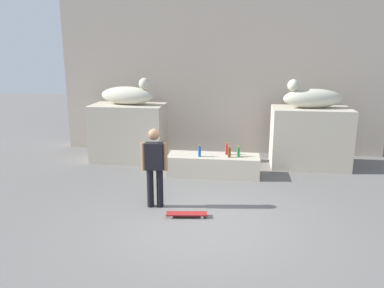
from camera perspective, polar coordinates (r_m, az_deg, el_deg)
ground_plane at (r=7.38m, az=1.52°, el=-11.75°), size 40.00×40.00×0.00m
facade_wall at (r=12.17m, az=4.34°, el=11.92°), size 10.06×0.60×5.54m
pedestal_left at (r=11.34m, az=-9.50°, el=1.72°), size 2.10×1.20×1.66m
pedestal_right at (r=11.03m, az=17.28°, el=0.93°), size 2.10×1.20×1.66m
statue_reclining_left at (r=11.14m, az=-9.56°, el=7.31°), size 1.67×0.80×0.78m
statue_reclining_right at (r=10.83m, az=17.53°, el=6.67°), size 1.66×0.79×0.78m
ledge_block at (r=9.94m, az=3.23°, el=-3.19°), size 2.37×0.77×0.54m
skater at (r=7.80m, az=-5.66°, el=-3.09°), size 0.54×0.23×1.67m
skateboard at (r=7.58m, az=-0.80°, el=-10.45°), size 0.82×0.30×0.08m
bottle_blue at (r=9.69m, az=1.13°, el=-1.15°), size 0.07×0.07×0.32m
bottle_brown at (r=9.68m, az=5.62°, el=-1.28°), size 0.08×0.08×0.30m
bottle_red at (r=9.92m, az=5.21°, el=-0.83°), size 0.07×0.07×0.32m
bottle_green at (r=9.79m, az=6.98°, el=-1.22°), size 0.07×0.07×0.28m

